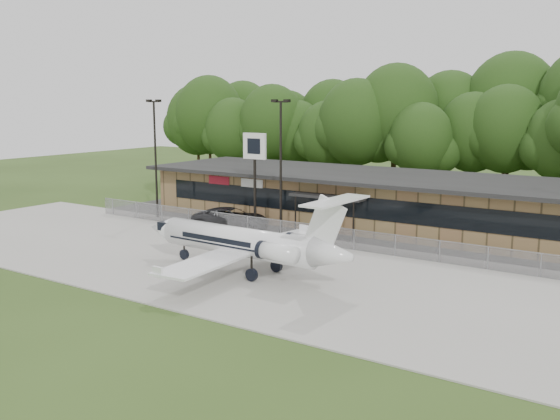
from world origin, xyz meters
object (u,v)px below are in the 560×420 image
Objects in this scene: terminal at (383,200)px; pole_sign at (255,156)px; business_jet at (246,244)px; suv at (231,219)px.

pole_sign is at bearing -136.85° from terminal.
terminal is at bearing 40.87° from pole_sign.
business_jet is at bearing -58.79° from pole_sign.
terminal is 12.37m from suv.
pole_sign is at bearing 125.69° from business_jet.
pole_sign is (-7.62, -7.14, 3.69)m from terminal.
suv is (-8.85, 9.86, -0.99)m from business_jet.
terminal reaches higher than suv.
business_jet is at bearing -157.54° from suv.
suv is at bearing 134.12° from business_jet.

